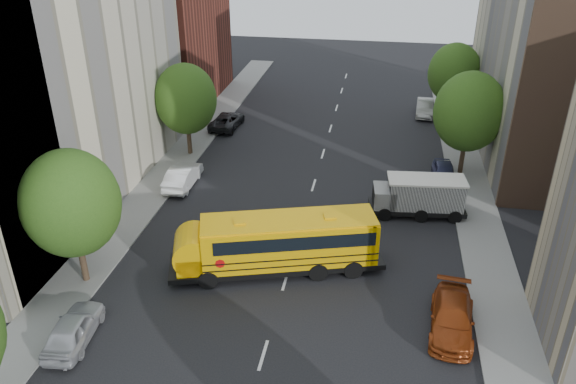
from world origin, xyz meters
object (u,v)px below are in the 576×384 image
(parked_car_5, at_px, (425,108))
(street_tree_4, at_px, (469,112))
(parked_car_2, at_px, (227,121))
(parked_car_4, at_px, (444,173))
(street_tree_2, at_px, (186,99))
(parked_car_3, at_px, (452,317))
(parked_car_1, at_px, (183,176))
(street_tree_5, at_px, (454,73))
(parked_car_0, at_px, (73,329))
(street_tree_1, at_px, (71,203))
(safari_truck, at_px, (419,196))
(school_bus, at_px, (275,242))

(parked_car_5, bearing_deg, street_tree_4, -77.20)
(parked_car_2, bearing_deg, parked_car_4, 160.41)
(street_tree_4, bearing_deg, street_tree_2, 180.00)
(parked_car_2, height_order, parked_car_4, parked_car_4)
(parked_car_3, bearing_deg, parked_car_2, 131.59)
(parked_car_2, xyz_separation_m, parked_car_4, (19.20, -8.20, 0.02))
(street_tree_2, relative_size, parked_car_1, 1.61)
(parked_car_3, bearing_deg, street_tree_2, 142.20)
(street_tree_2, relative_size, street_tree_5, 1.03)
(parked_car_0, bearing_deg, parked_car_1, -94.18)
(parked_car_1, xyz_separation_m, parked_car_3, (18.40, -12.90, -0.05))
(parked_car_0, distance_m, parked_car_3, 18.40)
(parked_car_2, height_order, parked_car_5, parked_car_5)
(street_tree_1, distance_m, street_tree_5, 37.20)
(street_tree_5, bearing_deg, safari_truck, -100.41)
(street_tree_2, xyz_separation_m, parked_car_0, (1.83, -22.59, -4.08))
(parked_car_0, height_order, parked_car_2, parked_car_0)
(street_tree_2, bearing_deg, parked_car_1, -76.25)
(street_tree_1, height_order, parked_car_2, street_tree_1)
(safari_truck, xyz_separation_m, parked_car_4, (2.12, 5.52, -0.72))
(street_tree_1, distance_m, street_tree_2, 18.00)
(parked_car_2, bearing_deg, street_tree_4, 165.85)
(street_tree_1, relative_size, school_bus, 0.64)
(street_tree_2, relative_size, parked_car_4, 1.84)
(school_bus, xyz_separation_m, parked_car_1, (-8.82, 9.44, -1.13))
(street_tree_4, relative_size, school_bus, 0.65)
(parked_car_5, bearing_deg, street_tree_2, -142.49)
(street_tree_4, distance_m, safari_truck, 8.76)
(safari_truck, distance_m, parked_car_4, 5.96)
(street_tree_1, relative_size, street_tree_2, 1.03)
(street_tree_2, xyz_separation_m, parked_car_3, (19.80, -18.62, -4.09))
(parked_car_4, bearing_deg, street_tree_5, 83.42)
(street_tree_5, relative_size, school_bus, 0.60)
(school_bus, bearing_deg, parked_car_1, 116.15)
(street_tree_2, xyz_separation_m, school_bus, (10.22, -15.16, -2.91))
(street_tree_4, height_order, parked_car_1, street_tree_4)
(parked_car_5, bearing_deg, street_tree_1, -118.79)
(street_tree_2, height_order, parked_car_5, street_tree_2)
(school_bus, distance_m, parked_car_3, 10.25)
(street_tree_4, distance_m, parked_car_0, 30.59)
(street_tree_1, height_order, safari_truck, street_tree_1)
(street_tree_1, relative_size, parked_car_1, 1.65)
(safari_truck, bearing_deg, school_bus, -141.46)
(parked_car_0, bearing_deg, street_tree_2, -91.00)
(safari_truck, relative_size, parked_car_5, 1.42)
(parked_car_1, bearing_deg, parked_car_0, 91.23)
(street_tree_5, relative_size, parked_car_3, 1.48)
(street_tree_1, bearing_deg, parked_car_0, -68.28)
(street_tree_1, bearing_deg, street_tree_2, 90.00)
(parked_car_3, bearing_deg, parked_car_0, -162.12)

